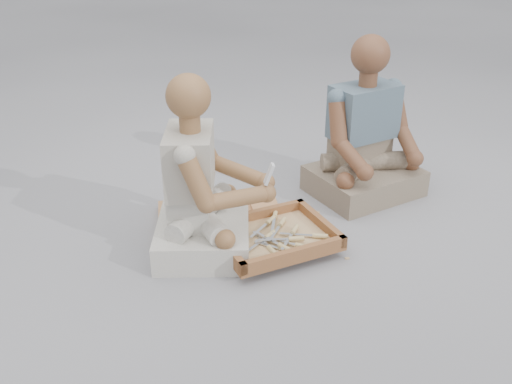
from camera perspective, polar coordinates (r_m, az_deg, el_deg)
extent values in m
plane|color=gray|center=(2.50, 2.37, -8.04)|extent=(60.00, 60.00, 0.00)
cube|color=#A87041|center=(2.87, -3.56, -2.69)|extent=(0.64, 0.45, 0.04)
cube|color=brown|center=(2.63, 1.83, -4.81)|extent=(0.60, 0.52, 0.02)
cube|color=brown|center=(2.76, 0.02, -2.33)|extent=(0.51, 0.14, 0.05)
cube|color=brown|center=(2.47, 3.89, -6.24)|extent=(0.51, 0.14, 0.05)
cube|color=brown|center=(2.72, 6.43, -3.01)|extent=(0.12, 0.41, 0.05)
cube|color=brown|center=(2.53, -3.12, -5.40)|extent=(0.12, 0.41, 0.05)
cube|color=tan|center=(2.63, 1.84, -4.59)|extent=(0.52, 0.45, 0.01)
cube|color=silver|center=(2.59, 1.15, -4.65)|extent=(0.09, 0.14, 0.00)
cylinder|color=tan|center=(2.52, 2.89, -5.60)|extent=(0.05, 0.07, 0.02)
cube|color=silver|center=(2.65, 0.31, -3.83)|extent=(0.11, 0.12, 0.00)
cylinder|color=tan|center=(2.73, 1.48, -2.82)|extent=(0.06, 0.07, 0.02)
cube|color=silver|center=(2.62, 4.03, -4.26)|extent=(0.15, 0.06, 0.00)
cylinder|color=tan|center=(2.62, 6.43, -4.40)|extent=(0.07, 0.04, 0.02)
cube|color=silver|center=(2.57, 2.45, -4.90)|extent=(0.13, 0.11, 0.00)
cylinder|color=tan|center=(2.54, 4.73, -5.46)|extent=(0.07, 0.06, 0.02)
cube|color=silver|center=(2.69, 1.74, -3.27)|extent=(0.06, 0.15, 0.00)
cylinder|color=tan|center=(2.78, 1.93, -2.15)|extent=(0.04, 0.07, 0.02)
cube|color=silver|center=(2.60, 0.50, -4.74)|extent=(0.05, 0.15, 0.00)
cylinder|color=tan|center=(2.52, 1.64, -5.91)|extent=(0.04, 0.07, 0.02)
cube|color=silver|center=(2.55, -0.03, -5.34)|extent=(0.12, 0.11, 0.00)
cylinder|color=tan|center=(2.62, 1.38, -4.30)|extent=(0.07, 0.06, 0.02)
cube|color=silver|center=(2.57, 1.62, -4.79)|extent=(0.15, 0.03, 0.00)
cylinder|color=tan|center=(2.58, 4.06, -4.67)|extent=(0.07, 0.03, 0.02)
cube|color=silver|center=(2.56, 3.15, -4.93)|extent=(0.09, 0.13, 0.00)
cylinder|color=tan|center=(2.65, 3.89, -3.76)|extent=(0.06, 0.07, 0.02)
cube|color=silver|center=(2.55, 1.36, -5.39)|extent=(0.12, 0.11, 0.00)
cylinder|color=tan|center=(2.51, 3.63, -6.00)|extent=(0.07, 0.06, 0.02)
cube|color=silver|center=(2.63, 1.89, -4.13)|extent=(0.09, 0.13, 0.00)
cylinder|color=tan|center=(2.72, 2.63, -3.02)|extent=(0.06, 0.07, 0.02)
cube|color=tan|center=(2.66, 3.62, -5.69)|extent=(0.02, 0.02, 0.00)
cube|color=tan|center=(2.95, 0.16, -2.14)|extent=(0.02, 0.02, 0.00)
cube|color=tan|center=(2.67, -0.77, -5.48)|extent=(0.02, 0.02, 0.00)
cube|color=tan|center=(2.86, 7.00, -3.38)|extent=(0.02, 0.02, 0.00)
cube|color=tan|center=(2.87, 0.45, -3.04)|extent=(0.02, 0.02, 0.00)
cube|color=tan|center=(2.62, 9.11, -6.57)|extent=(0.02, 0.02, 0.00)
cube|color=tan|center=(2.75, 5.01, -4.52)|extent=(0.02, 0.02, 0.00)
cube|color=tan|center=(2.93, 1.68, -2.36)|extent=(0.02, 0.02, 0.00)
cube|color=tan|center=(2.97, 6.20, -2.04)|extent=(0.02, 0.02, 0.00)
cube|color=tan|center=(2.71, 7.06, -5.22)|extent=(0.02, 0.02, 0.00)
cube|color=beige|center=(2.66, -5.26, -4.07)|extent=(0.51, 0.60, 0.14)
cube|color=beige|center=(2.59, -6.59, -1.24)|extent=(0.24, 0.32, 0.16)
cube|color=#AEA99A|center=(2.50, -6.64, 3.16)|extent=(0.26, 0.36, 0.27)
sphere|color=brown|center=(2.40, -6.79, 9.50)|extent=(0.19, 0.19, 0.19)
sphere|color=brown|center=(2.59, 0.99, 0.97)|extent=(0.08, 0.08, 0.08)
sphere|color=brown|center=(2.50, 1.07, -0.11)|extent=(0.08, 0.08, 0.08)
cube|color=gray|center=(3.19, 10.72, 1.13)|extent=(0.66, 0.58, 0.14)
cube|color=gray|center=(3.17, 10.29, 4.06)|extent=(0.35, 0.27, 0.17)
cube|color=slate|center=(3.08, 10.75, 7.91)|extent=(0.39, 0.30, 0.28)
sphere|color=brown|center=(2.99, 11.37, 13.35)|extent=(0.20, 0.20, 0.20)
sphere|color=brown|center=(3.11, 15.63, 3.25)|extent=(0.09, 0.09, 0.09)
sphere|color=brown|center=(2.89, 10.83, 1.95)|extent=(0.09, 0.09, 0.09)
cube|color=silver|center=(2.46, 1.32, 1.80)|extent=(0.05, 0.04, 0.10)
cube|color=black|center=(2.46, 1.32, 1.99)|extent=(0.02, 0.03, 0.03)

